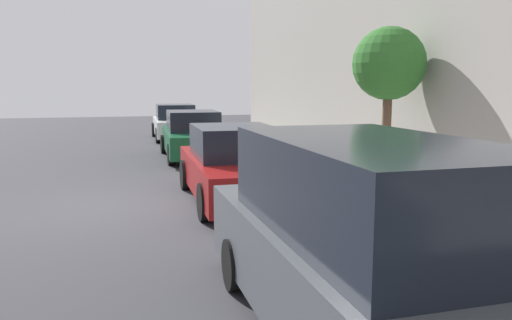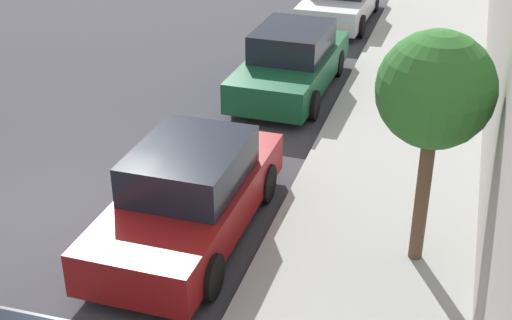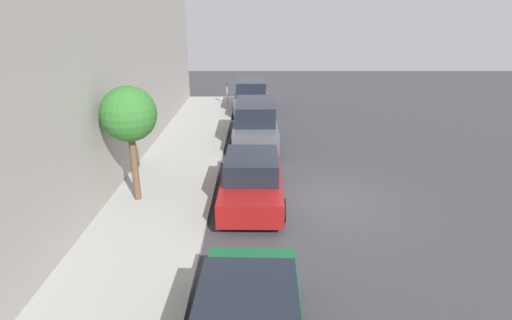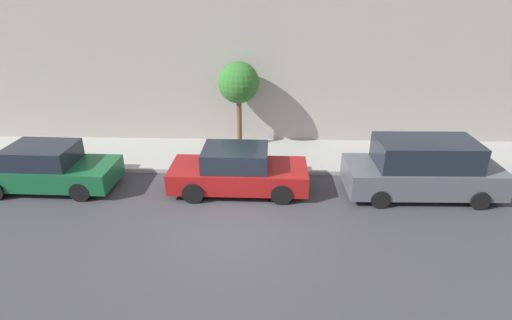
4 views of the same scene
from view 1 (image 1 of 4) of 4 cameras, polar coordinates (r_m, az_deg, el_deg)
name	(u,v)px [view 1 (image 1 of 4)]	position (r m, az deg, el deg)	size (l,w,h in m)	color
ground_plane	(123,206)	(10.26, -15.01, -5.09)	(60.00, 60.00, 0.00)	#38383D
sidewalk	(358,189)	(11.39, 11.53, -3.24)	(3.18, 32.00, 0.15)	#9E9E99
parked_minivan_second	(369,247)	(4.65, 12.84, -9.64)	(2.02, 4.93, 1.90)	#4C5156
parked_sedan_third	(235,166)	(10.26, -2.41, -0.68)	(1.92, 4.52, 1.54)	maroon
parked_sedan_fourth	(193,136)	(16.53, -7.19, 2.75)	(1.92, 4.55, 1.54)	#14512D
parked_sedan_fifth	(175,123)	(22.51, -9.20, 4.21)	(1.92, 4.54, 1.54)	silver
street_tree	(389,65)	(11.59, 14.94, 10.44)	(1.61, 1.61, 3.50)	brown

